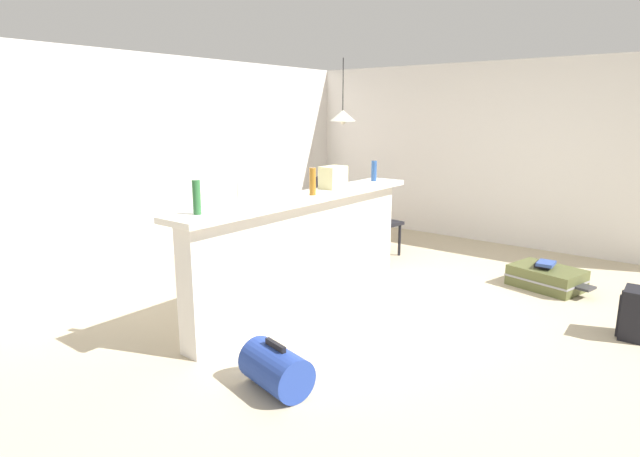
{
  "coord_description": "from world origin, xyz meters",
  "views": [
    {
      "loc": [
        -4.17,
        -2.47,
        1.82
      ],
      "look_at": [
        0.04,
        0.83,
        0.62
      ],
      "focal_mm": 29.06,
      "sensor_mm": 36.0,
      "label": 1
    }
  ],
  "objects": [
    {
      "name": "duffel_bag_blue",
      "position": [
        -1.87,
        -0.29,
        0.15
      ],
      "size": [
        0.4,
        0.53,
        0.34
      ],
      "color": "#233D93",
      "rests_on": "ground_plane"
    },
    {
      "name": "wall_back",
      "position": [
        0.0,
        3.05,
        1.25
      ],
      "size": [
        6.6,
        0.1,
        2.5
      ],
      "primitive_type": "cube",
      "color": "silver",
      "rests_on": "ground_plane"
    },
    {
      "name": "book_stack",
      "position": [
        1.42,
        -1.11,
        0.25
      ],
      "size": [
        0.29,
        0.21,
        0.07
      ],
      "color": "black",
      "rests_on": "suitcase_flat_olive"
    },
    {
      "name": "pendant_lamp",
      "position": [
        1.46,
        1.57,
        1.78
      ],
      "size": [
        0.34,
        0.34,
        0.84
      ],
      "color": "black"
    },
    {
      "name": "grocery_bag",
      "position": [
        -0.06,
        0.59,
        1.19
      ],
      "size": [
        0.26,
        0.18,
        0.22
      ],
      "primitive_type": "cube",
      "color": "beige",
      "rests_on": "bar_countertop"
    },
    {
      "name": "ground_plane",
      "position": [
        0.0,
        0.0,
        -0.03
      ],
      "size": [
        13.0,
        13.0,
        0.05
      ],
      "primitive_type": "cube",
      "color": "#BCAD8E"
    },
    {
      "name": "backpack_black",
      "position": [
        0.55,
        -2.05,
        0.2
      ],
      "size": [
        0.29,
        0.26,
        0.42
      ],
      "color": "black",
      "rests_on": "ground_plane"
    },
    {
      "name": "dining_table",
      "position": [
        1.49,
        1.57,
        0.65
      ],
      "size": [
        1.1,
        0.8,
        0.74
      ],
      "color": "brown",
      "rests_on": "ground_plane"
    },
    {
      "name": "dining_chair_far_side",
      "position": [
        1.58,
        2.17,
        0.52
      ],
      "size": [
        0.44,
        0.44,
        0.93
      ],
      "color": "black",
      "rests_on": "ground_plane"
    },
    {
      "name": "bottle_blue",
      "position": [
        0.66,
        0.56,
        1.19
      ],
      "size": [
        0.06,
        0.06,
        0.22
      ],
      "primitive_type": "cylinder",
      "color": "#284C89",
      "rests_on": "bar_countertop"
    },
    {
      "name": "suitcase_flat_olive",
      "position": [
        1.42,
        -1.14,
        0.11
      ],
      "size": [
        0.64,
        0.88,
        0.22
      ],
      "color": "#51562D",
      "rests_on": "ground_plane"
    },
    {
      "name": "wall_right",
      "position": [
        3.05,
        0.3,
        1.25
      ],
      "size": [
        0.1,
        6.0,
        2.5
      ],
      "primitive_type": "cube",
      "color": "silver",
      "rests_on": "ground_plane"
    },
    {
      "name": "partition_half_wall",
      "position": [
        -0.55,
        0.54,
        0.51
      ],
      "size": [
        2.8,
        0.2,
        1.03
      ],
      "primitive_type": "cube",
      "color": "silver",
      "rests_on": "ground_plane"
    },
    {
      "name": "bar_countertop",
      "position": [
        -0.55,
        0.54,
        1.05
      ],
      "size": [
        2.96,
        0.4,
        0.05
      ],
      "primitive_type": "cube",
      "color": "white",
      "rests_on": "partition_half_wall"
    },
    {
      "name": "bottle_amber",
      "position": [
        -0.52,
        0.48,
        1.2
      ],
      "size": [
        0.06,
        0.06,
        0.25
      ],
      "primitive_type": "cylinder",
      "color": "#9E661E",
      "rests_on": "bar_countertop"
    },
    {
      "name": "dining_chair_near_partition",
      "position": [
        1.45,
        0.99,
        0.52
      ],
      "size": [
        0.45,
        0.45,
        0.93
      ],
      "color": "black",
      "rests_on": "ground_plane"
    },
    {
      "name": "bottle_green",
      "position": [
        -1.76,
        0.58,
        1.21
      ],
      "size": [
        0.06,
        0.06,
        0.26
      ],
      "primitive_type": "cylinder",
      "color": "#2D6B38",
      "rests_on": "bar_countertop"
    }
  ]
}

